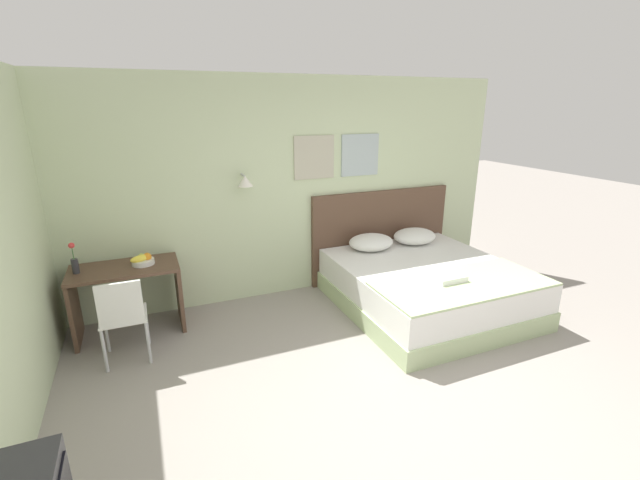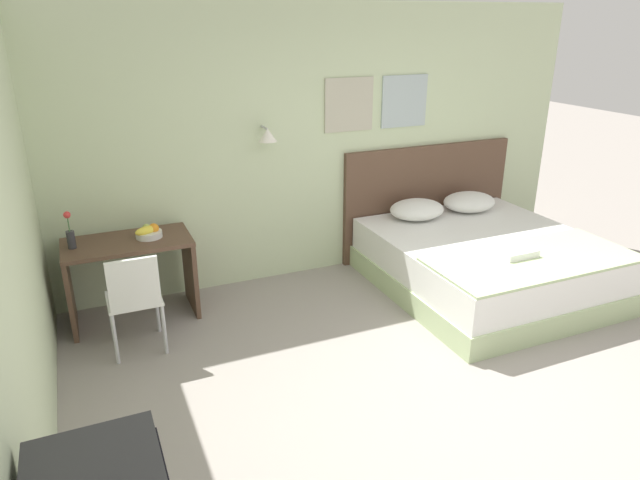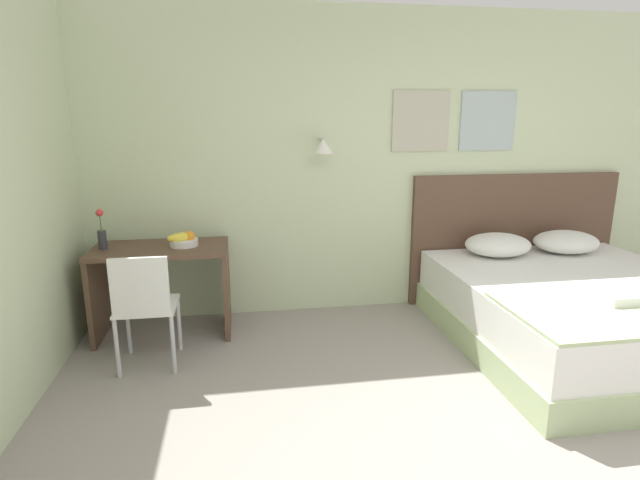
{
  "view_description": "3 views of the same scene",
  "coord_description": "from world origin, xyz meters",
  "px_view_note": "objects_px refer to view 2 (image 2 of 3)",
  "views": [
    {
      "loc": [
        -1.64,
        -2.14,
        2.33
      ],
      "look_at": [
        -0.04,
        1.61,
        1.02
      ],
      "focal_mm": 24.0,
      "sensor_mm": 36.0,
      "label": 1
    },
    {
      "loc": [
        -2.18,
        -2.39,
        2.5
      ],
      "look_at": [
        -0.45,
        1.59,
        0.8
      ],
      "focal_mm": 32.0,
      "sensor_mm": 36.0,
      "label": 2
    },
    {
      "loc": [
        -1.25,
        -1.59,
        1.74
      ],
      "look_at": [
        -0.68,
        1.94,
        0.85
      ],
      "focal_mm": 28.0,
      "sensor_mm": 36.0,
      "label": 3
    }
  ],
  "objects_px": {
    "folded_towel_near_foot": "(513,251)",
    "desk_chair": "(134,296)",
    "desk": "(130,266)",
    "bed": "(486,263)",
    "fruit_bowl": "(149,232)",
    "throw_blanket": "(534,259)",
    "headboard": "(427,200)",
    "pillow_right": "(469,202)",
    "pillow_left": "(417,209)",
    "flower_vase": "(70,234)"
  },
  "relations": [
    {
      "from": "folded_towel_near_foot",
      "to": "desk_chair",
      "type": "distance_m",
      "value": 3.21
    },
    {
      "from": "desk",
      "to": "bed",
      "type": "bearing_deg",
      "value": -13.27
    },
    {
      "from": "desk",
      "to": "fruit_bowl",
      "type": "height_order",
      "value": "fruit_bowl"
    },
    {
      "from": "throw_blanket",
      "to": "fruit_bowl",
      "type": "height_order",
      "value": "fruit_bowl"
    },
    {
      "from": "headboard",
      "to": "pillow_right",
      "type": "height_order",
      "value": "headboard"
    },
    {
      "from": "desk_chair",
      "to": "pillow_right",
      "type": "bearing_deg",
      "value": 9.59
    },
    {
      "from": "fruit_bowl",
      "to": "bed",
      "type": "bearing_deg",
      "value": -14.04
    },
    {
      "from": "pillow_right",
      "to": "throw_blanket",
      "type": "height_order",
      "value": "pillow_right"
    },
    {
      "from": "headboard",
      "to": "fruit_bowl",
      "type": "xyz_separation_m",
      "value": [
        -3.03,
        -0.31,
        0.17
      ]
    },
    {
      "from": "bed",
      "to": "desk",
      "type": "xyz_separation_m",
      "value": [
        -3.22,
        0.76,
        0.24
      ]
    },
    {
      "from": "folded_towel_near_foot",
      "to": "desk_chair",
      "type": "xyz_separation_m",
      "value": [
        -3.15,
        0.6,
        -0.09
      ]
    },
    {
      "from": "desk_chair",
      "to": "pillow_left",
      "type": "bearing_deg",
      "value": 11.72
    },
    {
      "from": "pillow_left",
      "to": "flower_vase",
      "type": "bearing_deg",
      "value": 179.88
    },
    {
      "from": "pillow_left",
      "to": "desk",
      "type": "relative_size",
      "value": 0.56
    },
    {
      "from": "pillow_right",
      "to": "throw_blanket",
      "type": "distance_m",
      "value": 1.4
    },
    {
      "from": "pillow_left",
      "to": "desk_chair",
      "type": "distance_m",
      "value": 2.99
    },
    {
      "from": "desk_chair",
      "to": "flower_vase",
      "type": "height_order",
      "value": "flower_vase"
    },
    {
      "from": "pillow_left",
      "to": "desk_chair",
      "type": "xyz_separation_m",
      "value": [
        -2.92,
        -0.61,
        -0.13
      ]
    },
    {
      "from": "throw_blanket",
      "to": "desk",
      "type": "height_order",
      "value": "desk"
    },
    {
      "from": "desk_chair",
      "to": "fruit_bowl",
      "type": "xyz_separation_m",
      "value": [
        0.22,
        0.61,
        0.28
      ]
    },
    {
      "from": "desk",
      "to": "flower_vase",
      "type": "bearing_deg",
      "value": 179.88
    },
    {
      "from": "throw_blanket",
      "to": "folded_towel_near_foot",
      "type": "distance_m",
      "value": 0.19
    },
    {
      "from": "folded_towel_near_foot",
      "to": "desk",
      "type": "distance_m",
      "value": 3.34
    },
    {
      "from": "pillow_left",
      "to": "throw_blanket",
      "type": "xyz_separation_m",
      "value": [
        0.33,
        -1.36,
        -0.09
      ]
    },
    {
      "from": "pillow_right",
      "to": "desk",
      "type": "bearing_deg",
      "value": 179.9
    },
    {
      "from": "desk_chair",
      "to": "headboard",
      "type": "bearing_deg",
      "value": 15.81
    },
    {
      "from": "bed",
      "to": "flower_vase",
      "type": "height_order",
      "value": "flower_vase"
    },
    {
      "from": "desk_chair",
      "to": "throw_blanket",
      "type": "bearing_deg",
      "value": -12.98
    },
    {
      "from": "throw_blanket",
      "to": "flower_vase",
      "type": "height_order",
      "value": "flower_vase"
    },
    {
      "from": "pillow_left",
      "to": "throw_blanket",
      "type": "distance_m",
      "value": 1.4
    },
    {
      "from": "bed",
      "to": "desk",
      "type": "relative_size",
      "value": 1.97
    },
    {
      "from": "pillow_left",
      "to": "fruit_bowl",
      "type": "relative_size",
      "value": 2.41
    },
    {
      "from": "pillow_right",
      "to": "desk_chair",
      "type": "height_order",
      "value": "desk_chair"
    },
    {
      "from": "headboard",
      "to": "flower_vase",
      "type": "bearing_deg",
      "value": -175.16
    },
    {
      "from": "throw_blanket",
      "to": "folded_towel_near_foot",
      "type": "height_order",
      "value": "folded_towel_near_foot"
    },
    {
      "from": "bed",
      "to": "headboard",
      "type": "xyz_separation_m",
      "value": [
        0.0,
        1.07,
        0.34
      ]
    },
    {
      "from": "headboard",
      "to": "pillow_right",
      "type": "distance_m",
      "value": 0.46
    },
    {
      "from": "flower_vase",
      "to": "fruit_bowl",
      "type": "bearing_deg",
      "value": -0.17
    },
    {
      "from": "pillow_left",
      "to": "throw_blanket",
      "type": "bearing_deg",
      "value": -76.23
    },
    {
      "from": "bed",
      "to": "fruit_bowl",
      "type": "height_order",
      "value": "fruit_bowl"
    },
    {
      "from": "folded_towel_near_foot",
      "to": "fruit_bowl",
      "type": "height_order",
      "value": "fruit_bowl"
    },
    {
      "from": "folded_towel_near_foot",
      "to": "flower_vase",
      "type": "bearing_deg",
      "value": 161.01
    },
    {
      "from": "desk_chair",
      "to": "flower_vase",
      "type": "relative_size",
      "value": 2.68
    },
    {
      "from": "bed",
      "to": "desk_chair",
      "type": "bearing_deg",
      "value": 177.41
    },
    {
      "from": "flower_vase",
      "to": "folded_towel_near_foot",
      "type": "bearing_deg",
      "value": -18.99
    },
    {
      "from": "headboard",
      "to": "desk_chair",
      "type": "relative_size",
      "value": 2.41
    },
    {
      "from": "fruit_bowl",
      "to": "flower_vase",
      "type": "relative_size",
      "value": 0.77
    },
    {
      "from": "headboard",
      "to": "throw_blanket",
      "type": "xyz_separation_m",
      "value": [
        0.0,
        -1.67,
        -0.06
      ]
    },
    {
      "from": "folded_towel_near_foot",
      "to": "desk_chair",
      "type": "height_order",
      "value": "desk_chair"
    },
    {
      "from": "pillow_left",
      "to": "desk_chair",
      "type": "relative_size",
      "value": 0.69
    }
  ]
}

